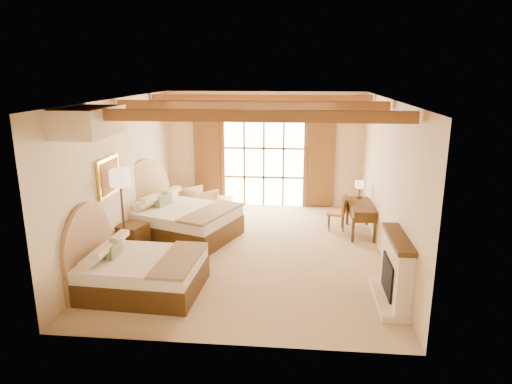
# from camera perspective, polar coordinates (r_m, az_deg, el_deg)

# --- Properties ---
(floor) EXTENTS (7.00, 7.00, 0.00)m
(floor) POSITION_cam_1_polar(r_m,az_deg,el_deg) (9.88, -0.62, -7.32)
(floor) COLOR tan
(floor) RESTS_ON ground
(wall_back) EXTENTS (5.50, 0.00, 5.50)m
(wall_back) POSITION_cam_1_polar(r_m,az_deg,el_deg) (12.81, 1.01, 5.30)
(wall_back) COLOR beige
(wall_back) RESTS_ON ground
(wall_left) EXTENTS (0.00, 7.00, 7.00)m
(wall_left) POSITION_cam_1_polar(r_m,az_deg,el_deg) (10.05, -16.44, 2.01)
(wall_left) COLOR beige
(wall_left) RESTS_ON ground
(wall_right) EXTENTS (0.00, 7.00, 7.00)m
(wall_right) POSITION_cam_1_polar(r_m,az_deg,el_deg) (9.51, 16.08, 1.33)
(wall_right) COLOR beige
(wall_right) RESTS_ON ground
(ceiling) EXTENTS (7.00, 7.00, 0.00)m
(ceiling) POSITION_cam_1_polar(r_m,az_deg,el_deg) (9.16, -0.67, 11.54)
(ceiling) COLOR #B37A3D
(ceiling) RESTS_ON ground
(ceiling_beams) EXTENTS (5.39, 4.60, 0.18)m
(ceiling_beams) POSITION_cam_1_polar(r_m,az_deg,el_deg) (9.17, -0.67, 10.79)
(ceiling_beams) COLOR brown
(ceiling_beams) RESTS_ON ceiling
(french_doors) EXTENTS (3.95, 0.08, 2.60)m
(french_doors) POSITION_cam_1_polar(r_m,az_deg,el_deg) (12.81, 0.98, 3.72)
(french_doors) COLOR white
(french_doors) RESTS_ON ground
(fireplace) EXTENTS (0.46, 1.40, 1.16)m
(fireplace) POSITION_cam_1_polar(r_m,az_deg,el_deg) (7.96, 16.99, -9.70)
(fireplace) COLOR beige
(fireplace) RESTS_ON ground
(painting) EXTENTS (0.06, 0.95, 0.75)m
(painting) POSITION_cam_1_polar(r_m,az_deg,el_deg) (9.33, -17.91, 1.87)
(painting) COLOR yellow
(painting) RESTS_ON wall_left
(canopy_valance) EXTENTS (0.70, 1.40, 0.45)m
(canopy_valance) POSITION_cam_1_polar(r_m,az_deg,el_deg) (7.89, -20.10, 8.28)
(canopy_valance) COLOR #F8E2C2
(canopy_valance) RESTS_ON ceiling
(bed_near) EXTENTS (2.12, 1.65, 1.35)m
(bed_near) POSITION_cam_1_polar(r_m,az_deg,el_deg) (8.33, -15.14, -9.21)
(bed_near) COLOR #432C11
(bed_near) RESTS_ON floor
(bed_far) EXTENTS (2.87, 2.43, 1.51)m
(bed_far) POSITION_cam_1_polar(r_m,az_deg,el_deg) (10.70, -9.99, -3.18)
(bed_far) COLOR #432C11
(bed_far) RESTS_ON floor
(nightstand) EXTENTS (0.67, 0.67, 0.64)m
(nightstand) POSITION_cam_1_polar(r_m,az_deg,el_deg) (9.97, -15.17, -5.69)
(nightstand) COLOR #432C11
(nightstand) RESTS_ON floor
(floor_lamp) EXTENTS (0.40, 0.40, 1.89)m
(floor_lamp) POSITION_cam_1_polar(r_m,az_deg,el_deg) (9.32, -16.59, 1.03)
(floor_lamp) COLOR #322613
(floor_lamp) RESTS_ON floor
(armchair) EXTENTS (1.08, 1.09, 0.71)m
(armchair) POSITION_cam_1_polar(r_m,az_deg,el_deg) (12.32, -7.12, -1.14)
(armchair) COLOR tan
(armchair) RESTS_ON floor
(ottoman) EXTENTS (0.62, 0.62, 0.42)m
(ottoman) POSITION_cam_1_polar(r_m,az_deg,el_deg) (12.34, -4.36, -1.73)
(ottoman) COLOR #A1744E
(ottoman) RESTS_ON floor
(desk) EXTENTS (0.66, 1.37, 0.72)m
(desk) POSITION_cam_1_polar(r_m,az_deg,el_deg) (11.06, 12.94, -3.13)
(desk) COLOR #432C11
(desk) RESTS_ON floor
(desk_chair) EXTENTS (0.51, 0.51, 0.94)m
(desk_chair) POSITION_cam_1_polar(r_m,az_deg,el_deg) (11.23, 10.08, -3.20)
(desk_chair) COLOR #B07D4C
(desk_chair) RESTS_ON floor
(desk_lamp) EXTENTS (0.21, 0.21, 0.42)m
(desk_lamp) POSITION_cam_1_polar(r_m,az_deg,el_deg) (11.38, 12.81, 0.83)
(desk_lamp) COLOR #322613
(desk_lamp) RESTS_ON desk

